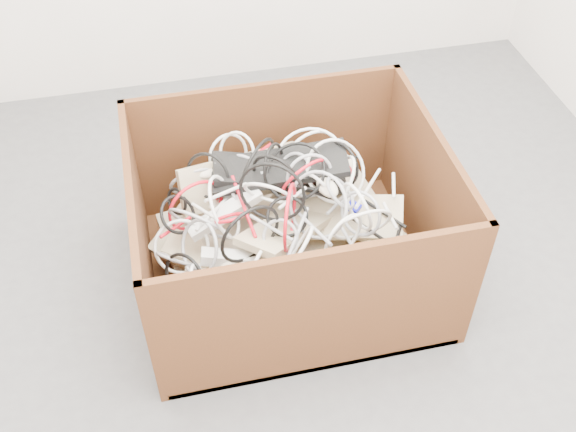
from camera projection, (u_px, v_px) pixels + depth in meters
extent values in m
plane|color=#4A4A4C|center=(320.00, 283.00, 2.65)|extent=(3.00, 3.00, 0.00)
cube|color=#3F240F|center=(289.00, 272.00, 2.67)|extent=(1.07, 0.89, 0.03)
cube|color=#3F240F|center=(265.00, 146.00, 2.77)|extent=(1.07, 0.02, 0.59)
cube|color=#3F240F|center=(320.00, 316.00, 2.17)|extent=(1.07, 0.03, 0.59)
cube|color=#3F240F|center=(427.00, 198.00, 2.55)|extent=(0.03, 0.84, 0.59)
cube|color=#3F240F|center=(142.00, 244.00, 2.39)|extent=(0.02, 0.84, 0.59)
cube|color=tan|center=(288.00, 256.00, 2.63)|extent=(0.94, 0.81, 0.17)
cube|color=tan|center=(268.00, 258.00, 2.52)|extent=(0.67, 0.60, 0.18)
cube|color=tan|center=(203.00, 210.00, 2.65)|extent=(0.46, 0.45, 0.18)
cube|color=tan|center=(335.00, 217.00, 2.63)|extent=(0.47, 0.44, 0.17)
cube|color=tan|center=(330.00, 263.00, 2.49)|extent=(0.22, 0.50, 0.04)
cube|color=tan|center=(232.00, 262.00, 2.47)|extent=(0.49, 0.35, 0.19)
cube|color=tan|center=(397.00, 251.00, 2.42)|extent=(0.28, 0.50, 0.15)
cube|color=tan|center=(241.00, 178.00, 2.55)|extent=(0.47, 0.25, 0.23)
cube|color=tan|center=(295.00, 223.00, 2.44)|extent=(0.47, 0.44, 0.18)
cube|color=tan|center=(335.00, 217.00, 2.49)|extent=(0.51, 0.33, 0.14)
cube|color=black|center=(280.00, 173.00, 2.50)|extent=(0.50, 0.22, 0.12)
cube|color=black|center=(279.00, 167.00, 2.45)|extent=(0.50, 0.24, 0.10)
ellipsoid|color=beige|center=(221.00, 202.00, 2.52)|extent=(0.12, 0.10, 0.04)
ellipsoid|color=beige|center=(346.00, 161.00, 2.63)|extent=(0.10, 0.12, 0.04)
ellipsoid|color=beige|center=(234.00, 265.00, 2.30)|extent=(0.12, 0.09, 0.04)
ellipsoid|color=beige|center=(327.00, 187.00, 2.36)|extent=(0.09, 0.12, 0.04)
ellipsoid|color=beige|center=(202.00, 172.00, 2.47)|extent=(0.12, 0.09, 0.04)
ellipsoid|color=black|center=(346.00, 289.00, 2.28)|extent=(0.12, 0.11, 0.04)
ellipsoid|color=beige|center=(191.00, 196.00, 2.53)|extent=(0.12, 0.12, 0.04)
cube|color=silver|center=(225.00, 213.00, 2.39)|extent=(0.29, 0.14, 0.12)
cube|color=silver|center=(241.00, 259.00, 2.32)|extent=(0.28, 0.10, 0.09)
cube|color=#0D0FCA|center=(354.00, 207.00, 2.42)|extent=(0.06, 0.06, 0.03)
torus|color=#95959A|center=(340.00, 193.00, 2.35)|extent=(0.12, 0.17, 0.13)
torus|color=black|center=(257.00, 169.00, 2.47)|extent=(0.22, 0.27, 0.33)
torus|color=#95959A|center=(195.00, 181.00, 2.52)|extent=(0.19, 0.12, 0.19)
torus|color=black|center=(185.00, 279.00, 2.26)|extent=(0.18, 0.18, 0.23)
torus|color=red|center=(339.00, 172.00, 2.52)|extent=(0.13, 0.17, 0.20)
torus|color=black|center=(274.00, 166.00, 2.42)|extent=(0.14, 0.17, 0.21)
torus|color=#95959A|center=(247.00, 163.00, 2.52)|extent=(0.13, 0.09, 0.14)
torus|color=black|center=(208.00, 176.00, 2.44)|extent=(0.20, 0.17, 0.24)
torus|color=black|center=(287.00, 217.00, 2.32)|extent=(0.19, 0.15, 0.13)
torus|color=#95959A|center=(310.00, 176.00, 2.39)|extent=(0.24, 0.08, 0.23)
torus|color=red|center=(179.00, 296.00, 2.23)|extent=(0.09, 0.16, 0.18)
torus|color=silver|center=(362.00, 225.00, 2.27)|extent=(0.24, 0.09, 0.23)
torus|color=silver|center=(317.00, 184.00, 2.39)|extent=(0.10, 0.12, 0.14)
torus|color=#95959A|center=(175.00, 259.00, 2.33)|extent=(0.14, 0.13, 0.15)
torus|color=#95959A|center=(280.00, 238.00, 2.28)|extent=(0.12, 0.14, 0.14)
torus|color=red|center=(304.00, 177.00, 2.40)|extent=(0.25, 0.14, 0.24)
torus|color=black|center=(250.00, 235.00, 2.23)|extent=(0.26, 0.12, 0.28)
torus|color=black|center=(178.00, 215.00, 2.36)|extent=(0.16, 0.17, 0.14)
torus|color=red|center=(290.00, 217.00, 2.26)|extent=(0.12, 0.27, 0.29)
torus|color=black|center=(296.00, 172.00, 2.39)|extent=(0.22, 0.25, 0.18)
torus|color=silver|center=(200.00, 285.00, 2.22)|extent=(0.08, 0.20, 0.19)
torus|color=black|center=(211.00, 183.00, 2.49)|extent=(0.15, 0.05, 0.15)
torus|color=silver|center=(343.00, 237.00, 2.26)|extent=(0.21, 0.13, 0.24)
torus|color=#95959A|center=(199.00, 247.00, 2.28)|extent=(0.13, 0.24, 0.24)
torus|color=silver|center=(268.00, 193.00, 2.33)|extent=(0.23, 0.15, 0.21)
torus|color=#95959A|center=(295.00, 169.00, 2.44)|extent=(0.14, 0.12, 0.14)
torus|color=silver|center=(310.00, 154.00, 2.58)|extent=(0.29, 0.09, 0.30)
torus|color=#95959A|center=(200.00, 224.00, 2.35)|extent=(0.28, 0.19, 0.29)
torus|color=silver|center=(228.00, 155.00, 2.58)|extent=(0.22, 0.10, 0.23)
torus|color=silver|center=(225.00, 207.00, 2.34)|extent=(0.15, 0.26, 0.23)
torus|color=silver|center=(296.00, 254.00, 2.17)|extent=(0.18, 0.25, 0.27)
torus|color=silver|center=(336.00, 171.00, 2.45)|extent=(0.33, 0.25, 0.24)
torus|color=black|center=(342.00, 164.00, 2.49)|extent=(0.11, 0.22, 0.23)
torus|color=black|center=(177.00, 202.00, 2.47)|extent=(0.09, 0.11, 0.11)
torus|color=silver|center=(357.00, 207.00, 2.29)|extent=(0.08, 0.25, 0.25)
torus|color=red|center=(220.00, 184.00, 2.49)|extent=(0.10, 0.15, 0.17)
torus|color=black|center=(275.00, 175.00, 2.40)|extent=(0.19, 0.16, 0.23)
torus|color=silver|center=(223.00, 170.00, 2.54)|extent=(0.22, 0.19, 0.12)
torus|color=red|center=(196.00, 206.00, 2.43)|extent=(0.25, 0.10, 0.26)
torus|color=#95959A|center=(184.00, 299.00, 2.21)|extent=(0.15, 0.15, 0.15)
torus|color=silver|center=(344.00, 179.00, 2.44)|extent=(0.09, 0.23, 0.22)
torus|color=silver|center=(237.00, 153.00, 2.52)|extent=(0.18, 0.14, 0.19)
torus|color=#95959A|center=(202.00, 275.00, 2.23)|extent=(0.13, 0.11, 0.13)
torus|color=silver|center=(310.00, 158.00, 2.48)|extent=(0.26, 0.24, 0.16)
torus|color=black|center=(272.00, 192.00, 2.29)|extent=(0.30, 0.16, 0.33)
torus|color=#95959A|center=(318.00, 205.00, 2.29)|extent=(0.22, 0.29, 0.25)
torus|color=red|center=(230.00, 218.00, 2.27)|extent=(0.15, 0.13, 0.09)
torus|color=silver|center=(182.00, 247.00, 2.36)|extent=(0.27, 0.17, 0.22)
torus|color=#95959A|center=(361.00, 214.00, 2.30)|extent=(0.12, 0.20, 0.21)
cylinder|color=silver|center=(293.00, 198.00, 2.33)|extent=(0.12, 0.08, 0.03)
cylinder|color=black|center=(197.00, 186.00, 2.57)|extent=(0.05, 0.18, 0.07)
cylinder|color=red|center=(247.00, 161.00, 2.50)|extent=(0.23, 0.20, 0.05)
cylinder|color=#95959A|center=(226.00, 182.00, 2.42)|extent=(0.06, 0.16, 0.06)
cylinder|color=black|center=(311.00, 189.00, 2.38)|extent=(0.16, 0.08, 0.02)
cylinder|color=silver|center=(232.00, 181.00, 2.49)|extent=(0.24, 0.06, 0.03)
cylinder|color=silver|center=(215.00, 211.00, 2.36)|extent=(0.16, 0.21, 0.06)
cylinder|color=#95959A|center=(271.00, 228.00, 2.28)|extent=(0.13, 0.13, 0.04)
cylinder|color=silver|center=(234.00, 189.00, 2.36)|extent=(0.22, 0.17, 0.09)
cylinder|color=black|center=(385.00, 214.00, 2.44)|extent=(0.11, 0.16, 0.03)
cylinder|color=#95959A|center=(354.00, 249.00, 2.26)|extent=(0.05, 0.18, 0.05)
cylinder|color=black|center=(372.00, 232.00, 2.33)|extent=(0.11, 0.24, 0.06)
cylinder|color=#95959A|center=(281.00, 171.00, 2.44)|extent=(0.15, 0.02, 0.03)
cylinder|color=silver|center=(368.00, 188.00, 2.40)|extent=(0.18, 0.24, 0.07)
cylinder|color=black|center=(308.00, 190.00, 2.41)|extent=(0.13, 0.16, 0.05)
cylinder|color=#95959A|center=(313.00, 227.00, 2.25)|extent=(0.06, 0.26, 0.10)
cylinder|color=black|center=(395.00, 245.00, 2.34)|extent=(0.12, 0.20, 0.02)
cylinder|color=silver|center=(390.00, 216.00, 2.35)|extent=(0.02, 0.15, 0.03)
cylinder|color=silver|center=(251.00, 270.00, 2.17)|extent=(0.10, 0.15, 0.02)
cylinder|color=#95959A|center=(295.00, 239.00, 2.25)|extent=(0.15, 0.24, 0.05)
cylinder|color=silver|center=(237.00, 169.00, 2.50)|extent=(0.09, 0.24, 0.06)
cylinder|color=black|center=(339.00, 160.00, 2.66)|extent=(0.16, 0.02, 0.02)
cylinder|color=red|center=(176.00, 227.00, 2.36)|extent=(0.12, 0.09, 0.02)
cylinder|color=red|center=(244.00, 206.00, 2.35)|extent=(0.05, 0.25, 0.08)
cylinder|color=silver|center=(204.00, 211.00, 2.34)|extent=(0.08, 0.12, 0.04)
cylinder|color=silver|center=(394.00, 185.00, 2.46)|extent=(0.06, 0.13, 0.02)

